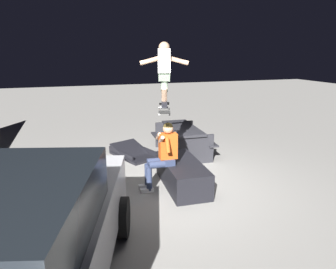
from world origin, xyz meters
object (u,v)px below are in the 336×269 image
person_sitting_on_ledge (163,153)px  skateboard (164,109)px  kicker_ramp (134,154)px  picnic_table_back (182,136)px  ledge_box_main (182,174)px  skater_airborne (164,71)px  parked_car (14,251)px

person_sitting_on_ledge → skateboard: 0.88m
person_sitting_on_ledge → kicker_ramp: (2.08, 0.16, -0.69)m
kicker_ramp → picnic_table_back: bearing=-100.7°
ledge_box_main → person_sitting_on_ledge: size_ratio=1.20×
ledge_box_main → person_sitting_on_ledge: 0.65m
ledge_box_main → person_sitting_on_ledge: bearing=89.3°
ledge_box_main → skateboard: skateboard is taller
skater_airborne → ledge_box_main: bearing=-91.0°
skateboard → parked_car: 3.41m
picnic_table_back → skateboard: bearing=150.4°
parked_car → kicker_ramp: bearing=-24.6°
ledge_box_main → parked_car: bearing=132.8°
skateboard → picnic_table_back: size_ratio=0.59×
skateboard → kicker_ramp: size_ratio=0.72×
person_sitting_on_ledge → skateboard: skateboard is taller
ledge_box_main → picnic_table_back: (1.84, -0.69, 0.24)m
skater_airborne → parked_car: (-2.47, 2.28, -1.52)m
ledge_box_main → skater_airborne: size_ratio=1.45×
person_sitting_on_ledge → parked_car: 3.33m
ledge_box_main → kicker_ramp: size_ratio=1.13×
person_sitting_on_ledge → picnic_table_back: 2.16m
person_sitting_on_ledge → kicker_ramp: size_ratio=0.94×
skater_airborne → parked_car: size_ratio=0.25×
ledge_box_main → skater_airborne: 2.09m
person_sitting_on_ledge → kicker_ramp: bearing=4.3°
parked_car → person_sitting_on_ledge: bearing=-42.3°
person_sitting_on_ledge → parked_car: parked_car is taller
ledge_box_main → kicker_ramp: bearing=15.3°
ledge_box_main → kicker_ramp: (2.08, 0.57, -0.19)m
skater_airborne → skateboard: bearing=163.1°
skater_airborne → parked_car: bearing=137.3°
skateboard → picnic_table_back: (1.89, -1.08, -1.13)m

